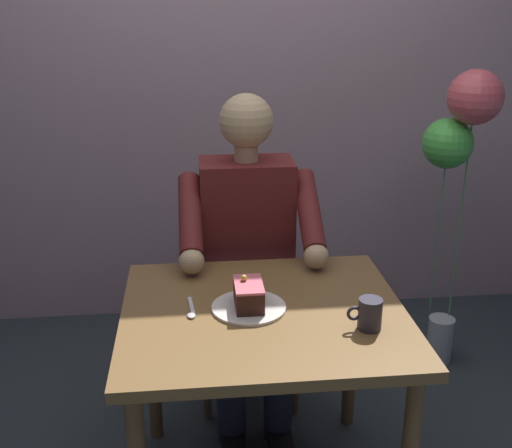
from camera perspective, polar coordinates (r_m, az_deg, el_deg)
cafe_rear_panel at (r=3.15m, az=-2.40°, el=17.80°), size 6.40×0.12×3.00m
dining_table at (r=2.01m, az=0.70°, el=-10.19°), size 0.88×0.78×0.71m
chair at (r=2.65m, az=-1.01°, el=-4.91°), size 0.42×0.42×0.91m
seated_person at (r=2.43m, az=-0.68°, el=-2.94°), size 0.53×0.58×1.29m
dessert_plate at (r=1.97m, az=-0.67°, el=-7.64°), size 0.23×0.23×0.01m
cake_slice at (r=1.95m, az=-0.68°, el=-6.48°), size 0.09×0.14×0.10m
coffee_cup at (r=1.87m, az=10.33°, el=-8.05°), size 0.11×0.07×0.10m
dessert_spoon at (r=1.96m, az=-5.94°, el=-7.90°), size 0.03×0.14×0.01m
balloon_display at (r=2.82m, az=18.38°, el=7.54°), size 0.30×0.28×1.35m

